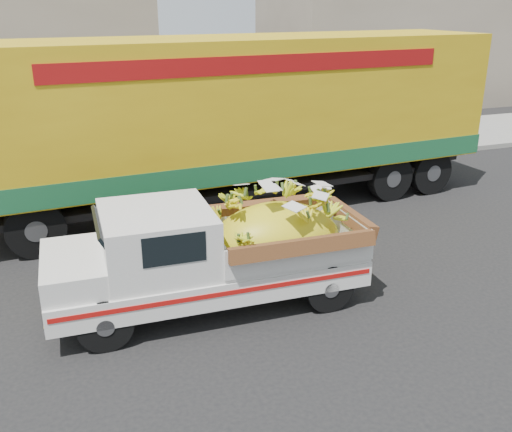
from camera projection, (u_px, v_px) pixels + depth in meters
name	position (u px, v px, depth m)	size (l,w,h in m)	color
ground	(264.00, 305.00, 9.01)	(100.00, 100.00, 0.00)	black
curb	(168.00, 180.00, 15.07)	(60.00, 0.25, 0.15)	gray
sidewalk	(153.00, 161.00, 16.91)	(60.00, 4.00, 0.14)	gray
building_right	(418.00, 36.00, 26.55)	(14.00, 6.00, 6.00)	gray
pickup_truck	(231.00, 249.00, 8.82)	(4.84, 1.92, 1.67)	black
semi_trailer	(239.00, 116.00, 12.59)	(12.04, 3.23, 3.80)	black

